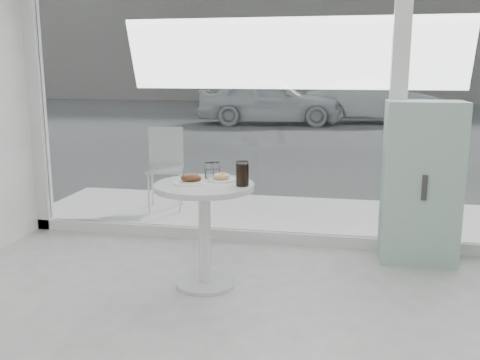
% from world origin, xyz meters
% --- Properties ---
extents(storefront, '(5.00, 0.14, 3.00)m').
position_xyz_m(storefront, '(0.07, 3.00, 1.71)').
color(storefront, silver).
rests_on(storefront, ground).
extents(main_table, '(0.72, 0.72, 0.77)m').
position_xyz_m(main_table, '(-0.50, 1.90, 0.55)').
color(main_table, silver).
rests_on(main_table, ground).
extents(patio_deck, '(5.60, 1.60, 0.05)m').
position_xyz_m(patio_deck, '(0.00, 3.80, 0.03)').
color(patio_deck, silver).
rests_on(patio_deck, ground).
extents(street, '(40.00, 24.00, 0.00)m').
position_xyz_m(street, '(0.00, 16.00, -0.00)').
color(street, '#383838').
rests_on(street, ground).
extents(far_building, '(40.00, 2.00, 8.00)m').
position_xyz_m(far_building, '(0.00, 25.00, 4.00)').
color(far_building, gray).
rests_on(far_building, ground).
extents(mint_cabinet, '(0.61, 0.43, 1.32)m').
position_xyz_m(mint_cabinet, '(1.10, 2.78, 0.66)').
color(mint_cabinet, '#8EB5A5').
rests_on(mint_cabinet, ground).
extents(patio_chair, '(0.46, 0.46, 0.89)m').
position_xyz_m(patio_chair, '(-1.45, 3.83, 0.56)').
color(patio_chair, silver).
rests_on(patio_chair, patio_deck).
extents(car_white, '(4.19, 2.03, 1.38)m').
position_xyz_m(car_white, '(-1.65, 13.52, 0.69)').
color(car_white, silver).
rests_on(car_white, street).
extents(car_silver, '(3.90, 1.43, 1.28)m').
position_xyz_m(car_silver, '(1.27, 14.42, 0.64)').
color(car_silver, '#9A9CA1').
rests_on(car_silver, street).
extents(plate_fritter, '(0.25, 0.25, 0.07)m').
position_xyz_m(plate_fritter, '(-0.59, 1.89, 0.80)').
color(plate_fritter, silver).
rests_on(plate_fritter, main_table).
extents(plate_donut, '(0.21, 0.21, 0.05)m').
position_xyz_m(plate_donut, '(-0.40, 2.03, 0.79)').
color(plate_donut, silver).
rests_on(plate_donut, main_table).
extents(water_tumbler_a, '(0.07, 0.07, 0.12)m').
position_xyz_m(water_tumbler_a, '(-0.51, 2.10, 0.82)').
color(water_tumbler_a, white).
rests_on(water_tumbler_a, main_table).
extents(water_tumbler_b, '(0.07, 0.07, 0.12)m').
position_xyz_m(water_tumbler_b, '(-0.48, 2.13, 0.82)').
color(water_tumbler_b, white).
rests_on(water_tumbler_b, main_table).
extents(cola_glass, '(0.09, 0.09, 0.17)m').
position_xyz_m(cola_glass, '(-0.22, 1.88, 0.85)').
color(cola_glass, white).
rests_on(cola_glass, main_table).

